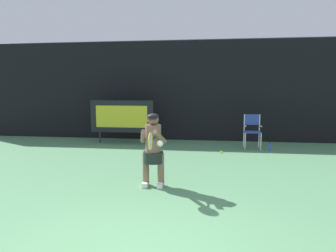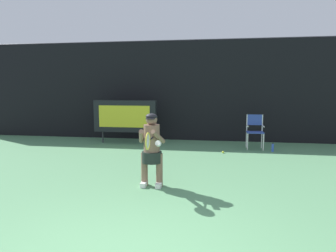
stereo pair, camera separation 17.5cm
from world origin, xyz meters
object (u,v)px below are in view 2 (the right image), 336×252
object	(u,v)px
tennis_ball_loose	(223,152)
umpire_chair	(255,129)
tennis_player	(152,147)
water_bottle	(273,148)
scoreboard	(125,116)
tennis_racket	(148,141)

from	to	relation	value
tennis_ball_loose	umpire_chair	bearing A→B (deg)	41.79
umpire_chair	tennis_ball_loose	size ratio (longest dim) A/B	15.88
umpire_chair	tennis_player	world-z (taller)	tennis_player
tennis_ball_loose	water_bottle	bearing A→B (deg)	18.04
water_bottle	tennis_ball_loose	world-z (taller)	water_bottle
scoreboard	umpire_chair	size ratio (longest dim) A/B	2.04
scoreboard	water_bottle	bearing A→B (deg)	-7.69
umpire_chair	tennis_ball_loose	xyz separation A→B (m)	(-1.00, -0.89, -0.58)
scoreboard	umpire_chair	bearing A→B (deg)	-3.31
tennis_player	tennis_ball_loose	bearing A→B (deg)	66.80
tennis_player	tennis_ball_loose	xyz separation A→B (m)	(1.43, 3.34, -0.74)
umpire_chair	tennis_racket	distance (m)	5.35
scoreboard	water_bottle	distance (m)	4.96
tennis_racket	scoreboard	bearing A→B (deg)	98.31
umpire_chair	scoreboard	bearing A→B (deg)	176.69
tennis_player	tennis_ball_loose	distance (m)	3.71
tennis_player	water_bottle	bearing A→B (deg)	52.63
scoreboard	tennis_player	world-z (taller)	scoreboard
scoreboard	water_bottle	world-z (taller)	scoreboard
scoreboard	tennis_racket	world-z (taller)	scoreboard
umpire_chair	water_bottle	distance (m)	0.81
tennis_player	tennis_racket	distance (m)	0.59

